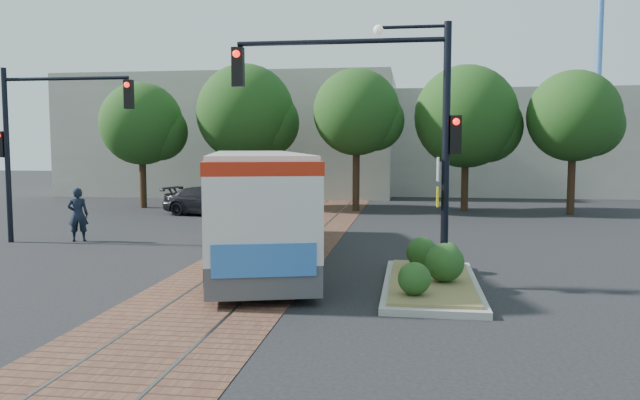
{
  "coord_description": "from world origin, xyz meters",
  "views": [
    {
      "loc": [
        4.32,
        -15.71,
        3.38
      ],
      "look_at": [
        1.38,
        4.17,
        1.6
      ],
      "focal_mm": 35.0,
      "sensor_mm": 36.0,
      "label": 1
    }
  ],
  "objects": [
    {
      "name": "ground",
      "position": [
        0.0,
        0.0,
        0.0
      ],
      "size": [
        120.0,
        120.0,
        0.0
      ],
      "primitive_type": "plane",
      "color": "black",
      "rests_on": "ground"
    },
    {
      "name": "trackbed",
      "position": [
        0.0,
        4.0,
        0.01
      ],
      "size": [
        3.6,
        40.0,
        0.02
      ],
      "color": "brown",
      "rests_on": "ground"
    },
    {
      "name": "tree_row",
      "position": [
        1.21,
        16.42,
        4.85
      ],
      "size": [
        26.4,
        5.6,
        7.67
      ],
      "color": "#382314",
      "rests_on": "ground"
    },
    {
      "name": "warehouses",
      "position": [
        -0.53,
        28.75,
        3.81
      ],
      "size": [
        40.0,
        13.0,
        8.0
      ],
      "color": "#ADA899",
      "rests_on": "ground"
    },
    {
      "name": "crane",
      "position": [
        18.0,
        34.0,
        10.88
      ],
      "size": [
        8.0,
        0.5,
        18.0
      ],
      "color": "#3F72B2",
      "rests_on": "ground"
    },
    {
      "name": "city_bus",
      "position": [
        -0.28,
        2.25,
        1.76
      ],
      "size": [
        5.65,
        11.99,
        3.16
      ],
      "rotation": [
        0.0,
        0.0,
        0.28
      ],
      "color": "#48484A",
      "rests_on": "ground"
    },
    {
      "name": "traffic_island",
      "position": [
        4.82,
        -0.9,
        0.33
      ],
      "size": [
        2.2,
        5.2,
        1.13
      ],
      "color": "gray",
      "rests_on": "ground"
    },
    {
      "name": "signal_pole_main",
      "position": [
        3.86,
        -0.81,
        4.16
      ],
      "size": [
        5.49,
        0.46,
        6.0
      ],
      "color": "black",
      "rests_on": "ground"
    },
    {
      "name": "signal_pole_left",
      "position": [
        -8.37,
        4.0,
        3.86
      ],
      "size": [
        4.99,
        0.34,
        6.0
      ],
      "color": "black",
      "rests_on": "ground"
    },
    {
      "name": "officer",
      "position": [
        -7.25,
        4.51,
        0.95
      ],
      "size": [
        0.81,
        0.69,
        1.89
      ],
      "primitive_type": "imported",
      "rotation": [
        0.0,
        0.0,
        3.54
      ],
      "color": "black",
      "rests_on": "ground"
    },
    {
      "name": "parked_car",
      "position": [
        -5.26,
        13.04,
        0.68
      ],
      "size": [
        4.98,
        2.86,
        1.36
      ],
      "primitive_type": "imported",
      "rotation": [
        0.0,
        0.0,
        1.36
      ],
      "color": "black",
      "rests_on": "ground"
    }
  ]
}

